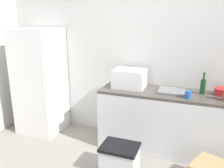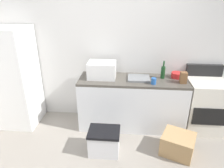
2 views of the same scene
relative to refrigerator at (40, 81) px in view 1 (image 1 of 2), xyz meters
name	(u,v)px [view 1 (image 1 of 2)]	position (x,y,z in m)	size (l,w,h in m)	color
wall_back	(150,58)	(1.75, 0.40, 0.43)	(5.00, 0.10, 2.60)	silver
kitchen_counter	(162,121)	(2.05, 0.05, -0.42)	(1.80, 0.60, 0.90)	silver
refrigerator	(40,81)	(0.00, 0.00, 0.00)	(0.68, 0.66, 1.73)	white
microwave	(129,79)	(1.53, 0.08, 0.17)	(0.46, 0.34, 0.27)	white
sink_basin	(172,91)	(2.15, 0.06, 0.05)	(0.36, 0.32, 0.03)	slate
wine_bottle	(203,86)	(2.55, 0.13, 0.14)	(0.07, 0.07, 0.30)	#193F1E
coffee_mug	(188,95)	(2.37, -0.13, 0.08)	(0.08, 0.08, 0.10)	#2659A5
mixing_bowl	(222,92)	(2.79, 0.18, 0.08)	(0.19, 0.19, 0.09)	red
storage_bin	(120,159)	(1.65, -0.70, -0.67)	(0.46, 0.36, 0.38)	silver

